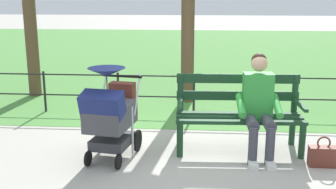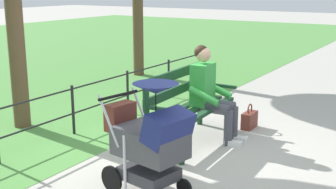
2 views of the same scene
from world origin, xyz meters
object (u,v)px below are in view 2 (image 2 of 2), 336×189
(park_bench, at_px, (187,103))
(person_on_bench, at_px, (210,91))
(handbag, at_px, (249,120))
(stroller, at_px, (150,138))

(park_bench, height_order, person_on_bench, person_on_bench)
(person_on_bench, height_order, handbag, person_on_bench)
(person_on_bench, xyz_separation_m, handbag, (-0.73, 0.29, -0.55))
(person_on_bench, relative_size, handbag, 3.45)
(stroller, xyz_separation_m, handbag, (-2.52, 0.03, -0.47))
(stroller, bearing_deg, person_on_bench, -171.90)
(person_on_bench, distance_m, stroller, 1.81)
(park_bench, height_order, handbag, park_bench)
(person_on_bench, bearing_deg, park_bench, -45.14)
(stroller, relative_size, handbag, 3.11)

